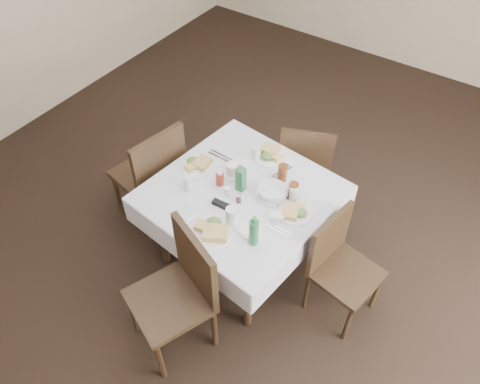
{
  "coord_description": "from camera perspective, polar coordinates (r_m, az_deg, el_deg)",
  "views": [
    {
      "loc": [
        1.19,
        -2.01,
        3.17
      ],
      "look_at": [
        -0.08,
        -0.15,
        0.8
      ],
      "focal_mm": 35.0,
      "sensor_mm": 36.0,
      "label": 1
    }
  ],
  "objects": [
    {
      "name": "side_plate_a",
      "position": [
        3.56,
        0.57,
        3.97
      ],
      "size": [
        0.15,
        0.15,
        0.01
      ],
      "color": "white",
      "rests_on": "dining_table"
    },
    {
      "name": "iced_tea_b",
      "position": [
        3.25,
        6.51,
        0.09
      ],
      "size": [
        0.07,
        0.07,
        0.14
      ],
      "color": "brown",
      "rests_on": "dining_table"
    },
    {
      "name": "sunglasses",
      "position": [
        3.23,
        -2.25,
        -1.54
      ],
      "size": [
        0.14,
        0.05,
        0.03
      ],
      "color": "black",
      "rests_on": "dining_table"
    },
    {
      "name": "cutlery_n",
      "position": [
        3.48,
        5.17,
        2.46
      ],
      "size": [
        0.08,
        0.19,
        0.01
      ],
      "color": "silver",
      "rests_on": "dining_table"
    },
    {
      "name": "chair_east",
      "position": [
        3.34,
        11.89,
        -8.23
      ],
      "size": [
        0.48,
        0.48,
        0.88
      ],
      "color": "black",
      "rests_on": "ground"
    },
    {
      "name": "bread_basket",
      "position": [
        3.28,
        3.93,
        -0.05
      ],
      "size": [
        0.22,
        0.22,
        0.07
      ],
      "color": "silver",
      "rests_on": "dining_table"
    },
    {
      "name": "water_w",
      "position": [
        3.33,
        -6.33,
        1.19
      ],
      "size": [
        0.07,
        0.07,
        0.12
      ],
      "color": "silver",
      "rests_on": "dining_table"
    },
    {
      "name": "room_shell",
      "position": [
        2.76,
        3.23,
        14.35
      ],
      "size": [
        6.04,
        7.04,
        2.8
      ],
      "color": "#C1B298",
      "rests_on": "ground"
    },
    {
      "name": "chair_south",
      "position": [
        3.09,
        -7.15,
        -11.4
      ],
      "size": [
        0.62,
        0.62,
        1.01
      ],
      "color": "black",
      "rests_on": "ground"
    },
    {
      "name": "cutlery_w",
      "position": [
        3.59,
        -2.47,
        4.4
      ],
      "size": [
        0.21,
        0.06,
        0.01
      ],
      "color": "silver",
      "rests_on": "dining_table"
    },
    {
      "name": "oil_cruet_dark",
      "position": [
        3.3,
        0.06,
        1.9
      ],
      "size": [
        0.05,
        0.05,
        0.22
      ],
      "color": "black",
      "rests_on": "dining_table"
    },
    {
      "name": "water_e",
      "position": [
        3.24,
        6.63,
        -0.22
      ],
      "size": [
        0.07,
        0.07,
        0.13
      ],
      "color": "silver",
      "rests_on": "dining_table"
    },
    {
      "name": "chair_west",
      "position": [
        3.8,
        -10.49,
        2.42
      ],
      "size": [
        0.56,
        0.56,
        1.01
      ],
      "color": "black",
      "rests_on": "ground"
    },
    {
      "name": "water_s",
      "position": [
        3.09,
        -1.08,
        -2.94
      ],
      "size": [
        0.07,
        0.07,
        0.14
      ],
      "color": "silver",
      "rests_on": "dining_table"
    },
    {
      "name": "cutlery_e",
      "position": [
        3.1,
        4.64,
        -4.58
      ],
      "size": [
        0.17,
        0.05,
        0.01
      ],
      "color": "silver",
      "rests_on": "dining_table"
    },
    {
      "name": "meal_east",
      "position": [
        3.19,
        6.74,
        -2.4
      ],
      "size": [
        0.24,
        0.24,
        0.05
      ],
      "color": "white",
      "rests_on": "dining_table"
    },
    {
      "name": "salt_shaker",
      "position": [
        3.27,
        -1.55,
        -0.01
      ],
      "size": [
        0.03,
        0.03,
        0.08
      ],
      "color": "white",
      "rests_on": "dining_table"
    },
    {
      "name": "ground_plane",
      "position": [
        3.94,
        2.2,
        -7.21
      ],
      "size": [
        7.0,
        7.0,
        0.0
      ],
      "primitive_type": "plane",
      "color": "black"
    },
    {
      "name": "cutlery_s",
      "position": [
        3.14,
        -6.36,
        -4.03
      ],
      "size": [
        0.06,
        0.21,
        0.01
      ],
      "color": "silver",
      "rests_on": "dining_table"
    },
    {
      "name": "oil_cruet_green",
      "position": [
        3.27,
        0.1,
        1.67
      ],
      "size": [
        0.06,
        0.06,
        0.24
      ],
      "color": "#25683A",
      "rests_on": "dining_table"
    },
    {
      "name": "meal_south",
      "position": [
        3.07,
        -3.46,
        -4.65
      ],
      "size": [
        0.3,
        0.3,
        0.07
      ],
      "color": "white",
      "rests_on": "dining_table"
    },
    {
      "name": "chair_north",
      "position": [
        3.96,
        7.99,
        3.8
      ],
      "size": [
        0.56,
        0.56,
        0.91
      ],
      "color": "black",
      "rests_on": "ground"
    },
    {
      "name": "dining_table",
      "position": [
        3.39,
        0.15,
        -1.02
      ],
      "size": [
        1.33,
        1.33,
        0.76
      ],
      "color": "black",
      "rests_on": "ground"
    },
    {
      "name": "iced_tea_a",
      "position": [
        3.37,
        5.19,
        2.33
      ],
      "size": [
        0.07,
        0.07,
        0.14
      ],
      "color": "brown",
      "rests_on": "dining_table"
    },
    {
      "name": "ketchup_bottle",
      "position": [
        3.34,
        -2.48,
        1.71
      ],
      "size": [
        0.06,
        0.06,
        0.13
      ],
      "color": "maroon",
      "rests_on": "dining_table"
    },
    {
      "name": "water_n",
      "position": [
        3.53,
        1.98,
        4.69
      ],
      "size": [
        0.06,
        0.06,
        0.12
      ],
      "color": "silver",
      "rests_on": "dining_table"
    },
    {
      "name": "side_plate_b",
      "position": [
        3.09,
        1.31,
        -4.76
      ],
      "size": [
        0.16,
        0.16,
        0.01
      ],
      "color": "white",
      "rests_on": "dining_table"
    },
    {
      "name": "sugar_caddy",
      "position": [
        3.14,
        4.59,
        -3.08
      ],
      "size": [
        0.11,
        0.08,
        0.05
      ],
      "color": "white",
      "rests_on": "dining_table"
    },
    {
      "name": "meal_west",
      "position": [
        3.51,
        -5.24,
        3.36
      ],
      "size": [
        0.26,
        0.26,
        0.06
      ],
      "color": "white",
      "rests_on": "dining_table"
    },
    {
      "name": "coffee_mug",
      "position": [
        3.41,
        -0.89,
        2.66
      ],
      "size": [
        0.16,
        0.14,
        0.1
      ],
      "color": "white",
      "rests_on": "dining_table"
    },
    {
      "name": "pepper_shaker",
      "position": [
        3.23,
        -0.18,
        -0.77
      ],
      "size": [
        0.03,
        0.03,
        0.08
      ],
      "color": "#463328",
      "rests_on": "dining_table"
    },
    {
      "name": "meal_north",
      "position": [
        3.59,
        3.74,
        4.62
      ],
      "size": [
        0.27,
        0.27,
        0.06
      ],
      "color": "white",
      "rests_on": "dining_table"
    },
    {
      "name": "green_bottle",
      "position": [
        2.95,
        1.7,
        -4.88
      ],
      "size": [
        0.06,
        0.06,
        0.24
      ],
      "color": "#25683A",
      "rests_on": "dining_table"
    }
  ]
}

